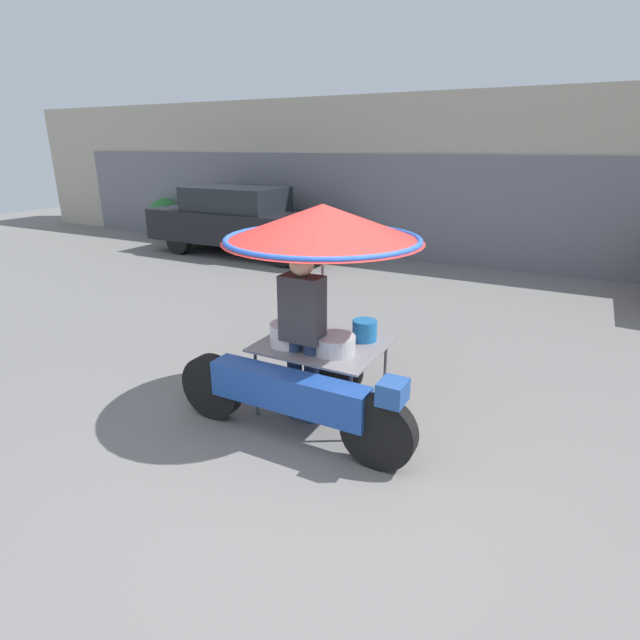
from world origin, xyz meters
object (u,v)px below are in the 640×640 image
(vendor_person, at_px, (303,329))
(potted_plant, at_px, (166,215))
(vendor_motorcycle_cart, at_px, (318,262))
(parked_car, at_px, (243,221))

(vendor_person, height_order, potted_plant, vendor_person)
(potted_plant, bearing_deg, vendor_person, -39.16)
(vendor_motorcycle_cart, bearing_deg, parked_car, 131.53)
(parked_car, xyz_separation_m, potted_plant, (-3.30, 0.87, -0.18))
(vendor_motorcycle_cart, relative_size, parked_car, 0.50)
(vendor_person, height_order, parked_car, vendor_person)
(parked_car, distance_m, potted_plant, 3.41)
(vendor_motorcycle_cart, distance_m, potted_plant, 10.66)
(vendor_person, distance_m, potted_plant, 10.68)
(potted_plant, bearing_deg, parked_car, -14.72)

